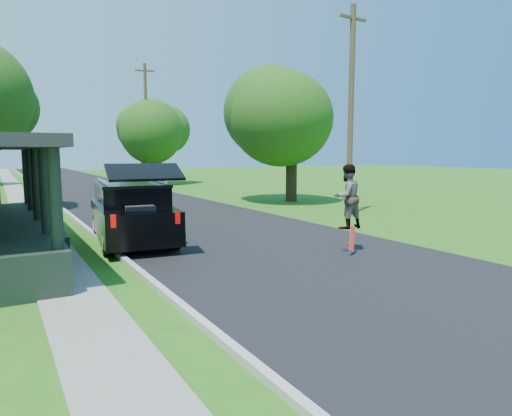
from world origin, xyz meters
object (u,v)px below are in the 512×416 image
skateboarder (347,197)px  tree_right_near (291,109)px  black_suv (132,212)px  utility_pole_near (351,109)px

skateboarder → tree_right_near: 14.06m
tree_right_near → black_suv: bearing=-145.1°
skateboarder → utility_pole_near: bearing=-132.3°
tree_right_near → utility_pole_near: bearing=-98.3°
tree_right_near → utility_pole_near: 6.10m
skateboarder → tree_right_near: tree_right_near is taller
black_suv → skateboarder: black_suv is taller
utility_pole_near → skateboarder: bearing=-135.9°
black_suv → skateboarder: bearing=-35.7°
utility_pole_near → black_suv: bearing=-174.6°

